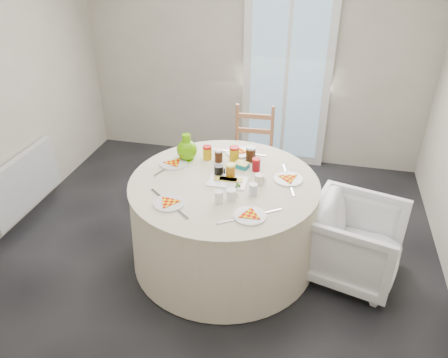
% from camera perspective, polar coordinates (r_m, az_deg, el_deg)
% --- Properties ---
extents(floor, '(4.00, 4.00, 0.00)m').
position_cam_1_polar(floor, '(4.00, -1.73, -9.76)').
color(floor, black).
rests_on(floor, ground).
extents(wall_back, '(4.00, 0.02, 2.60)m').
position_cam_1_polar(wall_back, '(5.17, 3.89, 16.09)').
color(wall_back, '#BCB5A3').
rests_on(wall_back, floor).
extents(glass_door, '(1.00, 0.08, 2.10)m').
position_cam_1_polar(glass_door, '(5.14, 8.20, 12.88)').
color(glass_door, silver).
rests_on(glass_door, floor).
extents(radiator, '(0.07, 1.00, 0.55)m').
position_cam_1_polar(radiator, '(4.72, -24.55, -0.33)').
color(radiator, silver).
rests_on(radiator, floor).
extents(table, '(1.59, 1.59, 0.81)m').
position_cam_1_polar(table, '(3.75, -0.00, -5.59)').
color(table, beige).
rests_on(table, floor).
extents(wooden_chair, '(0.46, 0.44, 0.97)m').
position_cam_1_polar(wooden_chair, '(4.61, 3.66, 3.14)').
color(wooden_chair, '#B06E51').
rests_on(wooden_chair, floor).
extents(armchair, '(0.82, 0.86, 0.73)m').
position_cam_1_polar(armchair, '(3.72, 16.84, -7.17)').
color(armchair, white).
rests_on(armchair, floor).
extents(place_settings, '(1.56, 1.56, 0.02)m').
position_cam_1_polar(place_settings, '(3.53, 0.00, -0.42)').
color(place_settings, silver).
rests_on(place_settings, table).
extents(jar_cluster, '(0.56, 0.37, 0.15)m').
position_cam_1_polar(jar_cluster, '(3.76, 0.78, 2.48)').
color(jar_cluster, olive).
rests_on(jar_cluster, table).
extents(butter_tub, '(0.14, 0.12, 0.05)m').
position_cam_1_polar(butter_tub, '(3.73, 2.31, 1.59)').
color(butter_tub, '#0D798D').
rests_on(butter_tub, table).
extents(green_pitcher, '(0.24, 0.24, 0.23)m').
position_cam_1_polar(green_pitcher, '(3.83, -4.87, 3.82)').
color(green_pitcher, '#57AC02').
rests_on(green_pitcher, table).
extents(cheese_platter, '(0.31, 0.20, 0.04)m').
position_cam_1_polar(cheese_platter, '(3.52, 0.47, -0.52)').
color(cheese_platter, silver).
rests_on(cheese_platter, table).
extents(mugs_glasses, '(0.71, 0.71, 0.10)m').
position_cam_1_polar(mugs_glasses, '(3.47, 1.72, -0.30)').
color(mugs_glasses, '#A8A7A6').
rests_on(mugs_glasses, table).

